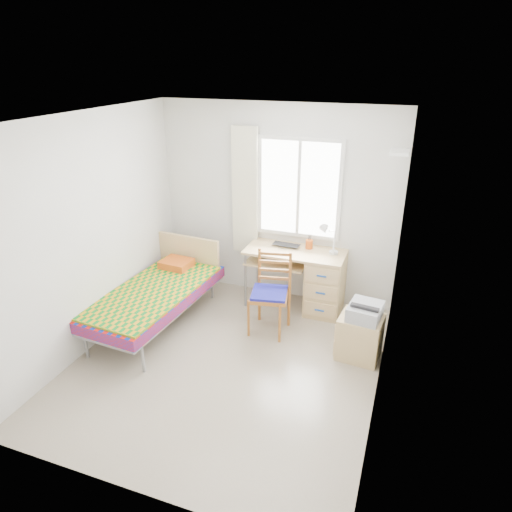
% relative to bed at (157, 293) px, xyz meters
% --- Properties ---
extents(floor, '(3.50, 3.50, 0.00)m').
position_rel_bed_xyz_m(floor, '(1.14, -0.48, -0.41)').
color(floor, '#BCAD93').
rests_on(floor, ground).
extents(ceiling, '(3.50, 3.50, 0.00)m').
position_rel_bed_xyz_m(ceiling, '(1.14, -0.48, 2.19)').
color(ceiling, white).
rests_on(ceiling, wall_back).
extents(wall_back, '(3.20, 0.00, 3.20)m').
position_rel_bed_xyz_m(wall_back, '(1.14, 1.27, 0.89)').
color(wall_back, silver).
rests_on(wall_back, ground).
extents(wall_left, '(0.00, 3.50, 3.50)m').
position_rel_bed_xyz_m(wall_left, '(-0.46, -0.48, 0.89)').
color(wall_left, silver).
rests_on(wall_left, ground).
extents(wall_right, '(0.00, 3.50, 3.50)m').
position_rel_bed_xyz_m(wall_right, '(2.74, -0.48, 0.89)').
color(wall_right, silver).
rests_on(wall_right, ground).
extents(window, '(1.10, 0.04, 1.30)m').
position_rel_bed_xyz_m(window, '(1.44, 1.24, 1.14)').
color(window, white).
rests_on(window, wall_back).
extents(curtain, '(0.35, 0.05, 1.70)m').
position_rel_bed_xyz_m(curtain, '(0.72, 1.20, 1.04)').
color(curtain, '#EFE5C5').
rests_on(curtain, wall_back).
extents(floating_shelf, '(0.20, 0.32, 0.03)m').
position_rel_bed_xyz_m(floating_shelf, '(2.63, 0.92, 1.74)').
color(floating_shelf, white).
rests_on(floating_shelf, wall_right).
extents(bed, '(1.06, 2.02, 0.85)m').
position_rel_bed_xyz_m(bed, '(0.00, 0.00, 0.00)').
color(bed, '#96999F').
rests_on(bed, floor).
extents(desk, '(1.28, 0.59, 0.80)m').
position_rel_bed_xyz_m(desk, '(1.83, 0.99, 0.02)').
color(desk, tan).
rests_on(desk, floor).
extents(chair, '(0.51, 0.51, 1.00)m').
position_rel_bed_xyz_m(chair, '(1.38, 0.33, 0.15)').
color(chair, '#9C501E').
rests_on(chair, floor).
extents(cabinet, '(0.50, 0.45, 0.50)m').
position_rel_bed_xyz_m(cabinet, '(2.48, 0.13, -0.16)').
color(cabinet, tan).
rests_on(cabinet, floor).
extents(printer, '(0.38, 0.43, 0.17)m').
position_rel_bed_xyz_m(printer, '(2.51, 0.12, 0.18)').
color(printer, '#AEB0B6').
rests_on(printer, cabinet).
extents(laptop, '(0.37, 0.25, 0.03)m').
position_rel_bed_xyz_m(laptop, '(1.33, 1.03, 0.40)').
color(laptop, black).
rests_on(laptop, desk).
extents(pen_cup, '(0.11, 0.11, 0.11)m').
position_rel_bed_xyz_m(pen_cup, '(1.63, 1.12, 0.45)').
color(pen_cup, '#D15317').
rests_on(pen_cup, desk).
extents(task_lamp, '(0.24, 0.33, 0.44)m').
position_rel_bed_xyz_m(task_lamp, '(1.91, 0.93, 0.67)').
color(task_lamp, white).
rests_on(task_lamp, desk).
extents(book, '(0.19, 0.25, 0.02)m').
position_rel_bed_xyz_m(book, '(1.29, 0.98, 0.18)').
color(book, gray).
rests_on(book, desk).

